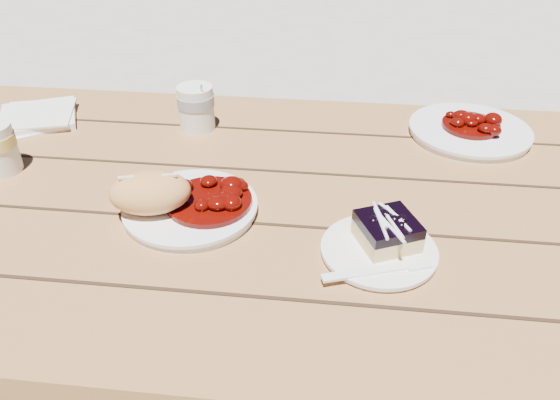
# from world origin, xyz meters

# --- Properties ---
(picnic_table) EXTENTS (2.00, 1.55, 0.75)m
(picnic_table) POSITION_xyz_m (0.00, -0.00, 0.59)
(picnic_table) COLOR brown
(picnic_table) RESTS_ON ground
(main_plate) EXTENTS (0.21, 0.21, 0.02)m
(main_plate) POSITION_xyz_m (-0.01, -0.06, 0.76)
(main_plate) COLOR white
(main_plate) RESTS_ON picnic_table
(goulash_stew) EXTENTS (0.14, 0.14, 0.04)m
(goulash_stew) POSITION_xyz_m (0.02, -0.06, 0.79)
(goulash_stew) COLOR #550703
(goulash_stew) RESTS_ON main_plate
(bread_roll) EXTENTS (0.14, 0.11, 0.07)m
(bread_roll) POSITION_xyz_m (-0.07, -0.08, 0.80)
(bread_roll) COLOR #DF9C56
(bread_roll) RESTS_ON main_plate
(dessert_plate) EXTENTS (0.16, 0.16, 0.01)m
(dessert_plate) POSITION_xyz_m (0.28, -0.13, 0.76)
(dessert_plate) COLOR white
(dessert_plate) RESTS_ON picnic_table
(blueberry_cake) EXTENTS (0.10, 0.10, 0.05)m
(blueberry_cake) POSITION_xyz_m (0.29, -0.12, 0.78)
(blueberry_cake) COLOR #EFD282
(blueberry_cake) RESTS_ON dessert_plate
(fork_dessert) EXTENTS (0.16, 0.08, 0.00)m
(fork_dessert) POSITION_xyz_m (0.26, -0.19, 0.76)
(fork_dessert) COLOR white
(fork_dessert) RESTS_ON dessert_plate
(coffee_cup) EXTENTS (0.07, 0.07, 0.09)m
(coffee_cup) POSITION_xyz_m (-0.07, 0.23, 0.79)
(coffee_cup) COLOR white
(coffee_cup) RESTS_ON picnic_table
(napkin_stack) EXTENTS (0.20, 0.20, 0.01)m
(napkin_stack) POSITION_xyz_m (-0.42, 0.23, 0.76)
(napkin_stack) COLOR white
(napkin_stack) RESTS_ON picnic_table
(fork_table) EXTENTS (0.14, 0.12, 0.00)m
(fork_table) POSITION_xyz_m (-0.41, 0.15, 0.75)
(fork_table) COLOR white
(fork_table) RESTS_ON picnic_table
(second_plate) EXTENTS (0.23, 0.23, 0.02)m
(second_plate) POSITION_xyz_m (0.48, 0.27, 0.76)
(second_plate) COLOR white
(second_plate) RESTS_ON picnic_table
(second_stew) EXTENTS (0.11, 0.11, 0.04)m
(second_stew) POSITION_xyz_m (0.48, 0.27, 0.79)
(second_stew) COLOR #550703
(second_stew) RESTS_ON second_plate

